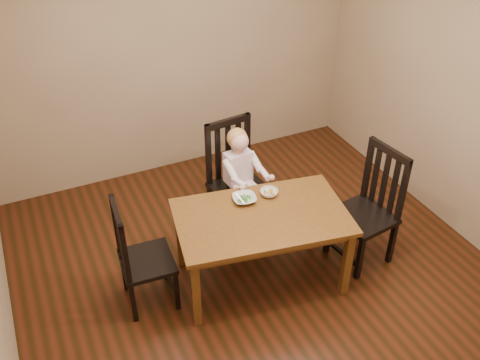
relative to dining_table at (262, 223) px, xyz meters
name	(u,v)px	position (x,y,z in m)	size (l,w,h in m)	color
room	(261,142)	(0.00, 0.04, 0.74)	(4.01, 4.01, 2.71)	#441C0E
dining_table	(262,223)	(0.00, 0.00, 0.00)	(1.49, 1.04, 0.69)	#532F13
chair_child	(236,180)	(0.11, 0.74, -0.08)	(0.52, 0.50, 1.10)	black
chair_left	(140,258)	(-0.98, 0.17, -0.14)	(0.43, 0.45, 0.99)	black
chair_right	(369,209)	(0.98, -0.13, -0.09)	(0.51, 0.53, 1.09)	black
toddler	(239,170)	(0.12, 0.69, 0.06)	(0.32, 0.40, 0.55)	white
bowl_peas	(244,199)	(-0.05, 0.23, 0.10)	(0.19, 0.19, 0.05)	silver
bowl_veg	(269,193)	(0.18, 0.22, 0.10)	(0.15, 0.15, 0.05)	silver
fork	(240,199)	(-0.09, 0.21, 0.12)	(0.04, 0.13, 0.05)	silver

